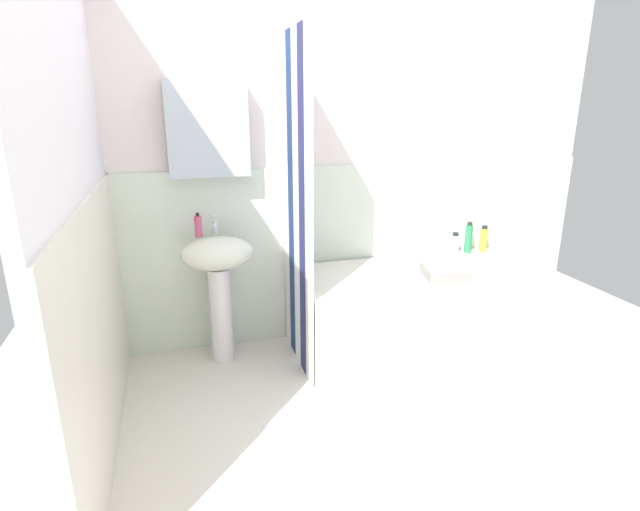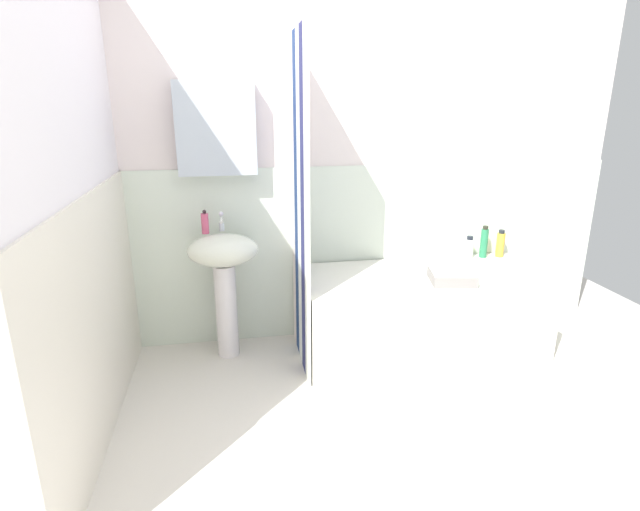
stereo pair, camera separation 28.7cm
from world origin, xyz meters
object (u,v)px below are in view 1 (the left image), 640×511
Objects in this scene: lotion_bottle at (484,239)px; conditioner_bottle at (455,244)px; sink at (219,272)px; shampoo_bottle at (469,238)px; soap_dispenser at (198,226)px; towel_folded at (445,272)px; bathtub at (413,308)px.

lotion_bottle is 0.24m from conditioner_bottle.
sink is 3.58× the size of shampoo_bottle.
soap_dispenser is 1.57m from towel_folded.
bathtub is 0.82m from lotion_bottle.
lotion_bottle is 0.75× the size of towel_folded.
lotion_bottle is 0.85× the size of shampoo_bottle.
sink is at bearing -25.77° from soap_dispenser.
sink is at bearing 166.82° from towel_folded.
sink is 3.13× the size of towel_folded.
bathtub is at bearing -149.33° from conditioner_bottle.
bathtub is at bearing 125.50° from towel_folded.
shampoo_bottle is at bearing 0.26° from conditioner_bottle.
lotion_bottle is at bearing 37.50° from towel_folded.
bathtub is (1.37, -0.20, -0.62)m from soap_dispenser.
lotion_bottle is 0.71m from towel_folded.
sink is at bearing -176.89° from lotion_bottle.
shampoo_bottle is (0.56, 0.27, 0.38)m from bathtub.
towel_folded is (-0.33, -0.44, -0.04)m from conditioner_bottle.
soap_dispenser reaches higher than bathtub.
bathtub is 9.82× the size of conditioner_bottle.
shampoo_bottle reaches higher than bathtub.
lotion_bottle is at bearing -2.99° from shampoo_bottle.
lotion_bottle reaches higher than towel_folded.
shampoo_bottle is (1.93, 0.06, -0.24)m from soap_dispenser.
sink is 1.96m from lotion_bottle.
lotion_bottle is (0.68, 0.26, 0.36)m from bathtub.
sink reaches higher than lotion_bottle.
soap_dispenser is at bearing -178.39° from lotion_bottle.
soap_dispenser is 0.94× the size of conditioner_bottle.
soap_dispenser reaches higher than conditioner_bottle.
conditioner_bottle reaches higher than bathtub.
shampoo_bottle is at bearing 3.53° from sink.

